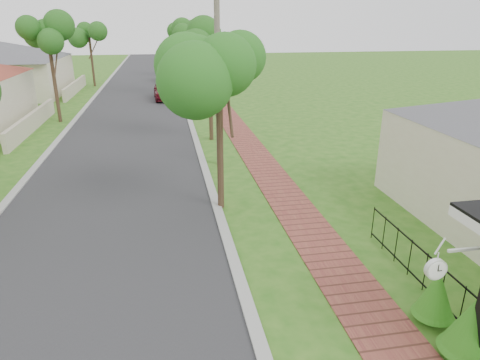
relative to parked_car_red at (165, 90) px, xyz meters
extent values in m
plane|color=#296117|center=(0.76, -29.22, -0.76)|extent=(160.00, 160.00, 0.00)
cube|color=#28282B|center=(-2.24, -9.22, -0.76)|extent=(7.00, 120.00, 0.02)
cube|color=#9E9E99|center=(1.41, -9.22, -0.76)|extent=(0.30, 120.00, 0.10)
cube|color=#9E9E99|center=(-5.89, -9.22, -0.76)|extent=(0.30, 120.00, 0.10)
cube|color=brown|center=(4.01, -9.22, -0.76)|extent=(1.50, 120.00, 0.03)
cube|color=black|center=(5.31, -30.22, -0.64)|extent=(0.48, 0.48, 0.24)
cube|color=black|center=(5.66, -29.22, 0.19)|extent=(0.03, 8.00, 0.03)
cube|color=black|center=(5.66, -29.22, -0.61)|extent=(0.03, 8.00, 0.03)
cylinder|color=black|center=(5.66, -29.22, -0.26)|extent=(0.02, 0.02, 1.00)
cylinder|color=black|center=(5.66, -28.55, -0.26)|extent=(0.02, 0.02, 1.00)
cylinder|color=black|center=(5.66, -27.88, -0.26)|extent=(0.02, 0.02, 1.00)
cylinder|color=black|center=(5.66, -27.22, -0.26)|extent=(0.02, 0.02, 1.00)
cylinder|color=black|center=(5.66, -26.55, -0.26)|extent=(0.02, 0.02, 1.00)
cylinder|color=black|center=(5.66, -25.88, -0.26)|extent=(0.02, 0.02, 1.00)
cylinder|color=black|center=(5.66, -25.22, -0.26)|extent=(0.02, 0.02, 1.00)
cylinder|color=#382619|center=(2.26, -13.22, 1.52)|extent=(0.22, 0.22, 4.55)
sphere|color=#144412|center=(2.26, -13.22, 3.92)|extent=(1.70, 1.70, 1.70)
cylinder|color=#382619|center=(2.26, 0.78, 1.69)|extent=(0.22, 0.22, 4.90)
sphere|color=#144412|center=(2.26, 0.78, 4.28)|extent=(1.70, 1.70, 1.70)
cylinder|color=#382619|center=(2.26, 14.78, 1.34)|extent=(0.22, 0.22, 4.20)
sphere|color=#144412|center=(2.26, 14.78, 3.56)|extent=(1.70, 1.70, 1.70)
cylinder|color=#382619|center=(-6.74, -7.22, 1.69)|extent=(0.22, 0.22, 4.90)
sphere|color=#144412|center=(-6.74, -7.22, 4.28)|extent=(1.70, 1.70, 1.70)
cylinder|color=#382619|center=(-6.74, 8.78, 1.52)|extent=(0.22, 0.22, 4.55)
sphere|color=#144412|center=(-6.74, 8.78, 3.92)|extent=(1.70, 1.70, 1.70)
sphere|color=#196313|center=(5.21, -30.02, -0.47)|extent=(0.81, 0.81, 0.81)
cone|color=#196313|center=(5.21, -30.02, 0.05)|extent=(0.92, 0.92, 1.04)
sphere|color=#196313|center=(5.21, -28.94, -0.49)|extent=(0.68, 0.68, 0.68)
cone|color=#196313|center=(5.21, -28.94, 0.00)|extent=(0.77, 0.77, 0.98)
cube|color=#BFB299|center=(-7.84, -9.22, -0.26)|extent=(0.25, 10.00, 1.00)
cube|color=#BFB299|center=(-7.84, 4.78, -0.26)|extent=(0.25, 10.00, 1.00)
imported|color=maroon|center=(0.00, 0.00, 0.00)|extent=(1.97, 4.52, 1.52)
imported|color=silver|center=(0.59, 10.33, 0.03)|extent=(2.41, 4.98, 1.57)
cylinder|color=#382619|center=(1.56, -22.22, 1.53)|extent=(0.22, 0.22, 4.57)
sphere|color=#2A6E1F|center=(1.56, -22.22, 3.94)|extent=(2.27, 2.27, 2.27)
cylinder|color=#6F6557|center=(2.12, -17.51, 3.07)|extent=(0.24, 0.24, 7.66)
cube|color=white|center=(4.92, -29.82, 1.51)|extent=(0.68, 0.05, 0.05)
cylinder|color=white|center=(4.41, -29.82, 1.36)|extent=(0.02, 0.02, 0.29)
cylinder|color=white|center=(4.41, -29.82, 1.16)|extent=(0.41, 0.10, 0.41)
cylinder|color=white|center=(4.41, -29.87, 1.16)|extent=(0.35, 0.01, 0.35)
cylinder|color=white|center=(4.41, -29.76, 1.16)|extent=(0.35, 0.01, 0.35)
cube|color=black|center=(4.41, -29.88, 1.23)|extent=(0.01, 0.01, 0.14)
cube|color=black|center=(4.44, -29.88, 1.16)|extent=(0.09, 0.01, 0.02)
camera|label=1|loc=(-0.18, -35.66, 5.31)|focal=32.00mm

